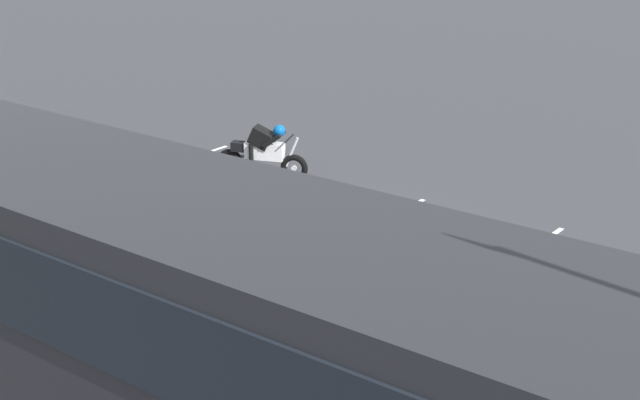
{
  "coord_description": "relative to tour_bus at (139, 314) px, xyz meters",
  "views": [
    {
      "loc": [
        -8.09,
        10.94,
        6.36
      ],
      "look_at": [
        0.03,
        0.11,
        1.1
      ],
      "focal_mm": 48.8,
      "sensor_mm": 36.0,
      "label": 1
    }
  ],
  "objects": [
    {
      "name": "spectator_left",
      "position": [
        0.0,
        -2.93,
        -0.59
      ],
      "size": [
        0.58,
        0.37,
        1.77
      ],
      "color": "black",
      "rests_on": "ground_plane"
    },
    {
      "name": "bay_line_e",
      "position": [
        7.08,
        -6.59,
        -1.64
      ],
      "size": [
        0.3,
        4.69,
        0.01
      ],
      "color": "white",
      "rests_on": "ground_plane"
    },
    {
      "name": "spectator_centre",
      "position": [
        0.92,
        -2.72,
        -0.62
      ],
      "size": [
        0.57,
        0.32,
        1.72
      ],
      "color": "black",
      "rests_on": "ground_plane"
    },
    {
      "name": "ground_plane",
      "position": [
        1.31,
        -5.27,
        -1.65
      ],
      "size": [
        80.0,
        80.0,
        0.0
      ],
      "primitive_type": "plane",
      "color": "#38383D"
    },
    {
      "name": "stunt_motorcycle",
      "position": [
        4.79,
        -7.72,
        -1.03
      ],
      "size": [
        1.95,
        0.95,
        1.23
      ],
      "color": "black",
      "rests_on": "ground_plane"
    },
    {
      "name": "bay_line_c",
      "position": [
        1.45,
        -6.59,
        -1.64
      ],
      "size": [
        0.28,
        4.23,
        0.01
      ],
      "color": "white",
      "rests_on": "ground_plane"
    },
    {
      "name": "spectator_far_left",
      "position": [
        -1.32,
        -2.94,
        -0.62
      ],
      "size": [
        0.58,
        0.34,
        1.72
      ],
      "color": "black",
      "rests_on": "ground_plane"
    },
    {
      "name": "tour_bus",
      "position": [
        0.0,
        0.0,
        0.0
      ],
      "size": [
        11.19,
        2.78,
        3.25
      ],
      "color": "#26262B",
      "rests_on": "ground_plane"
    },
    {
      "name": "bay_line_b",
      "position": [
        -1.36,
        -6.59,
        -1.64
      ],
      "size": [
        0.3,
        4.75,
        0.01
      ],
      "color": "white",
      "rests_on": "ground_plane"
    },
    {
      "name": "bay_line_d",
      "position": [
        4.27,
        -6.59,
        -1.64
      ],
      "size": [
        0.25,
        3.7,
        0.01
      ],
      "color": "white",
      "rests_on": "ground_plane"
    }
  ]
}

